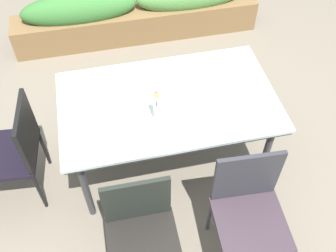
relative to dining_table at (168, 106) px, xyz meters
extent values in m
plane|color=#756B5B|center=(-0.06, 0.09, -0.71)|extent=(12.00, 12.00, 0.00)
cube|color=#B2C6C1|center=(0.00, 0.00, 0.05)|extent=(1.61, 0.95, 0.03)
cube|color=#333338|center=(0.00, 0.00, 0.02)|extent=(1.58, 0.93, 0.02)
cylinder|color=#333338|center=(-0.70, -0.37, -0.33)|extent=(0.05, 0.05, 0.74)
cylinder|color=#333338|center=(0.70, -0.37, -0.33)|extent=(0.05, 0.05, 0.74)
cylinder|color=#333338|center=(-0.70, 0.37, -0.33)|extent=(0.05, 0.05, 0.74)
cylinder|color=#333338|center=(0.70, 0.37, -0.33)|extent=(0.05, 0.05, 0.74)
cube|color=black|center=(-1.26, 0.00, -0.25)|extent=(0.51, 0.51, 0.04)
cube|color=black|center=(-1.04, -0.02, -0.02)|extent=(0.07, 0.45, 0.45)
cylinder|color=black|center=(-1.07, -0.23, -0.48)|extent=(0.03, 0.03, 0.44)
cylinder|color=black|center=(-1.03, 0.20, -0.48)|extent=(0.03, 0.03, 0.44)
cube|color=black|center=(-0.36, -0.93, -0.26)|extent=(0.47, 0.47, 0.04)
cube|color=black|center=(-0.36, -0.72, -0.05)|extent=(0.44, 0.04, 0.41)
cylinder|color=black|center=(-0.15, -0.72, -0.49)|extent=(0.03, 0.03, 0.43)
cylinder|color=black|center=(-0.57, -0.72, -0.49)|extent=(0.03, 0.03, 0.43)
cube|color=#3A2D36|center=(0.36, -0.93, -0.26)|extent=(0.50, 0.50, 0.04)
cube|color=#2D2D33|center=(0.38, -0.71, -0.02)|extent=(0.45, 0.06, 0.46)
cylinder|color=#2D2D33|center=(0.59, -0.73, -0.49)|extent=(0.03, 0.03, 0.43)
cylinder|color=#2D2D33|center=(0.16, -0.70, -0.49)|extent=(0.03, 0.03, 0.43)
cylinder|color=silver|center=(-0.11, -0.15, 0.13)|extent=(0.05, 0.05, 0.13)
cylinder|color=#47843D|center=(-0.12, -0.17, 0.21)|extent=(0.01, 0.01, 0.12)
sphere|color=white|center=(-0.12, -0.17, 0.28)|extent=(0.03, 0.03, 0.03)
cylinder|color=#47843D|center=(-0.11, -0.15, 0.22)|extent=(0.01, 0.01, 0.15)
sphere|color=#EFCC4C|center=(-0.11, -0.15, 0.30)|extent=(0.04, 0.04, 0.04)
cylinder|color=#47843D|center=(-0.11, -0.15, 0.24)|extent=(0.01, 0.01, 0.18)
sphere|color=pink|center=(-0.11, -0.15, 0.33)|extent=(0.03, 0.03, 0.03)
cylinder|color=#47843D|center=(-0.11, -0.16, 0.22)|extent=(0.01, 0.01, 0.14)
sphere|color=#EFCC4C|center=(-0.11, -0.16, 0.30)|extent=(0.03, 0.03, 0.03)
cylinder|color=#47843D|center=(-0.11, -0.16, 0.22)|extent=(0.01, 0.01, 0.15)
sphere|color=#EFCC4C|center=(-0.11, -0.16, 0.30)|extent=(0.04, 0.04, 0.04)
cube|color=brown|center=(0.04, 1.83, -0.53)|extent=(2.76, 0.37, 0.35)
ellipsoid|color=#387233|center=(-0.58, 1.83, -0.25)|extent=(1.24, 0.33, 0.36)
camera|label=1|loc=(-0.43, -1.97, 2.16)|focal=41.89mm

